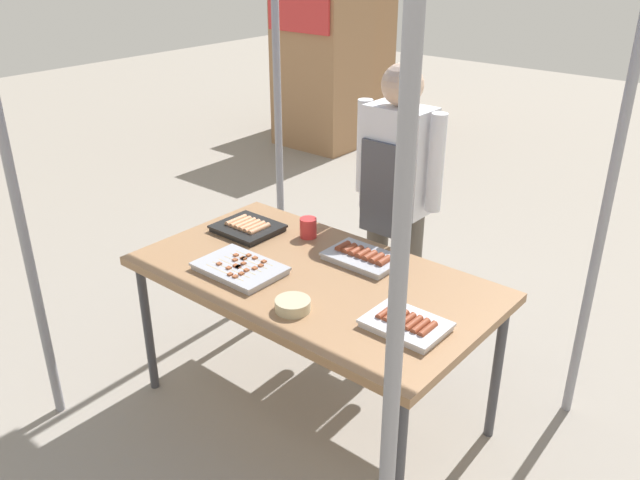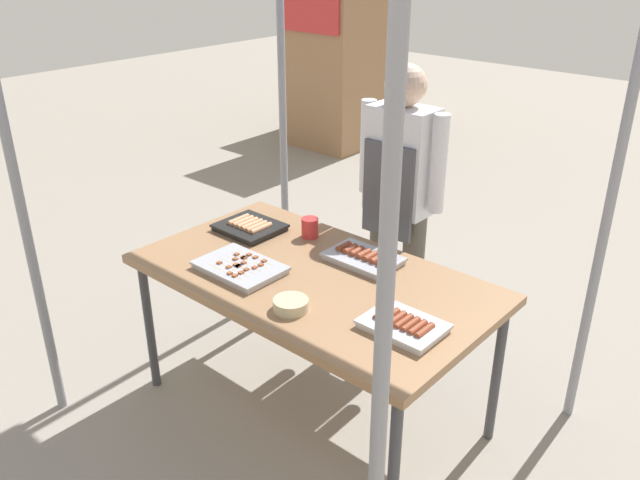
{
  "view_description": "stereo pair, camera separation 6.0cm",
  "coord_description": "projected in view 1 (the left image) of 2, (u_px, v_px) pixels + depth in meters",
  "views": [
    {
      "loc": [
        1.67,
        -1.94,
        2.13
      ],
      "look_at": [
        0.0,
        0.05,
        0.9
      ],
      "focal_mm": 36.82,
      "sensor_mm": 36.0,
      "label": 1
    },
    {
      "loc": [
        1.71,
        -1.9,
        2.13
      ],
      "look_at": [
        0.0,
        0.05,
        0.9
      ],
      "focal_mm": 36.82,
      "sensor_mm": 36.0,
      "label": 2
    }
  ],
  "objects": [
    {
      "name": "ground_plane",
      "position": [
        313.0,
        409.0,
        3.22
      ],
      "size": [
        18.0,
        18.0,
        0.0
      ],
      "primitive_type": "plane",
      "color": "gray"
    },
    {
      "name": "stall_table",
      "position": [
        313.0,
        285.0,
        2.92
      ],
      "size": [
        1.6,
        0.9,
        0.75
      ],
      "color": "#9E724C",
      "rests_on": "ground"
    },
    {
      "name": "tray_grilled_sausages",
      "position": [
        406.0,
        324.0,
        2.5
      ],
      "size": [
        0.31,
        0.23,
        0.05
      ],
      "color": "silver",
      "rests_on": "stall_table"
    },
    {
      "name": "tray_meat_skewers",
      "position": [
        240.0,
        268.0,
        2.91
      ],
      "size": [
        0.38,
        0.26,
        0.04
      ],
      "color": "#ADADB2",
      "rests_on": "stall_table"
    },
    {
      "name": "tray_pork_links",
      "position": [
        248.0,
        227.0,
        3.31
      ],
      "size": [
        0.31,
        0.27,
        0.05
      ],
      "color": "black",
      "rests_on": "stall_table"
    },
    {
      "name": "tray_spring_rolls",
      "position": [
        363.0,
        257.0,
        3.0
      ],
      "size": [
        0.34,
        0.23,
        0.06
      ],
      "color": "#ADADB2",
      "rests_on": "stall_table"
    },
    {
      "name": "condiment_bowl",
      "position": [
        293.0,
        305.0,
        2.62
      ],
      "size": [
        0.14,
        0.14,
        0.05
      ],
      "primitive_type": "cylinder",
      "color": "#BFB28C",
      "rests_on": "stall_table"
    },
    {
      "name": "drink_cup_near_edge",
      "position": [
        308.0,
        228.0,
        3.23
      ],
      "size": [
        0.08,
        0.08,
        0.1
      ],
      "primitive_type": "cylinder",
      "color": "red",
      "rests_on": "stall_table"
    },
    {
      "name": "vendor_woman",
      "position": [
        397.0,
        187.0,
        3.43
      ],
      "size": [
        0.52,
        0.23,
        1.55
      ],
      "rotation": [
        0.0,
        0.0,
        3.14
      ],
      "color": "#595147",
      "rests_on": "ground"
    },
    {
      "name": "neighbor_stall_left",
      "position": [
        321.0,
        63.0,
        6.83
      ],
      "size": [
        0.87,
        0.71,
        1.75
      ],
      "color": "#9E724C",
      "rests_on": "ground"
    },
    {
      "name": "neighbor_stall_right",
      "position": [
        350.0,
        33.0,
        7.7
      ],
      "size": [
        0.92,
        0.61,
        2.06
      ],
      "color": "#9E724C",
      "rests_on": "ground"
    }
  ]
}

